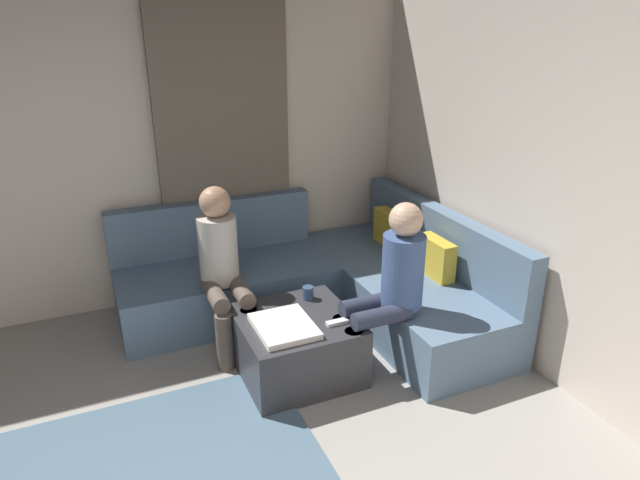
{
  "coord_description": "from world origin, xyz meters",
  "views": [
    {
      "loc": [
        1.65,
        0.19,
        2.28
      ],
      "look_at": [
        -1.63,
        1.63,
        0.85
      ],
      "focal_mm": 31.3,
      "sensor_mm": 36.0,
      "label": 1
    }
  ],
  "objects_px": {
    "game_remote": "(337,322)",
    "sectional_couch": "(326,282)",
    "coffee_mug": "(308,293)",
    "ottoman": "(296,345)",
    "person_on_couch_side": "(222,264)",
    "person_on_couch_back": "(389,283)"
  },
  "relations": [
    {
      "from": "sectional_couch",
      "to": "person_on_couch_back",
      "type": "distance_m",
      "value": 0.98
    },
    {
      "from": "ottoman",
      "to": "game_remote",
      "type": "xyz_separation_m",
      "value": [
        0.18,
        0.22,
        0.22
      ]
    },
    {
      "from": "coffee_mug",
      "to": "person_on_couch_side",
      "type": "relative_size",
      "value": 0.08
    },
    {
      "from": "sectional_couch",
      "to": "coffee_mug",
      "type": "xyz_separation_m",
      "value": [
        0.47,
        -0.35,
        0.19
      ]
    },
    {
      "from": "coffee_mug",
      "to": "game_remote",
      "type": "bearing_deg",
      "value": 5.71
    },
    {
      "from": "game_remote",
      "to": "person_on_couch_side",
      "type": "bearing_deg",
      "value": -141.77
    },
    {
      "from": "ottoman",
      "to": "game_remote",
      "type": "bearing_deg",
      "value": 50.71
    },
    {
      "from": "person_on_couch_back",
      "to": "coffee_mug",
      "type": "bearing_deg",
      "value": 42.9
    },
    {
      "from": "ottoman",
      "to": "game_remote",
      "type": "height_order",
      "value": "game_remote"
    },
    {
      "from": "sectional_couch",
      "to": "ottoman",
      "type": "xyz_separation_m",
      "value": [
        0.69,
        -0.53,
        -0.07
      ]
    },
    {
      "from": "sectional_couch",
      "to": "game_remote",
      "type": "distance_m",
      "value": 0.93
    },
    {
      "from": "coffee_mug",
      "to": "person_on_couch_side",
      "type": "height_order",
      "value": "person_on_couch_side"
    },
    {
      "from": "coffee_mug",
      "to": "game_remote",
      "type": "distance_m",
      "value": 0.4
    },
    {
      "from": "sectional_couch",
      "to": "person_on_couch_side",
      "type": "xyz_separation_m",
      "value": [
        0.15,
        -0.87,
        0.38
      ]
    },
    {
      "from": "ottoman",
      "to": "person_on_couch_side",
      "type": "distance_m",
      "value": 0.78
    },
    {
      "from": "sectional_couch",
      "to": "game_remote",
      "type": "relative_size",
      "value": 17.0
    },
    {
      "from": "coffee_mug",
      "to": "ottoman",
      "type": "bearing_deg",
      "value": -39.29
    },
    {
      "from": "sectional_couch",
      "to": "ottoman",
      "type": "height_order",
      "value": "sectional_couch"
    },
    {
      "from": "sectional_couch",
      "to": "person_on_couch_back",
      "type": "height_order",
      "value": "person_on_couch_back"
    },
    {
      "from": "coffee_mug",
      "to": "game_remote",
      "type": "xyz_separation_m",
      "value": [
        0.4,
        0.04,
        -0.04
      ]
    },
    {
      "from": "game_remote",
      "to": "sectional_couch",
      "type": "bearing_deg",
      "value": 160.49
    },
    {
      "from": "game_remote",
      "to": "person_on_couch_side",
      "type": "relative_size",
      "value": 0.12
    }
  ]
}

